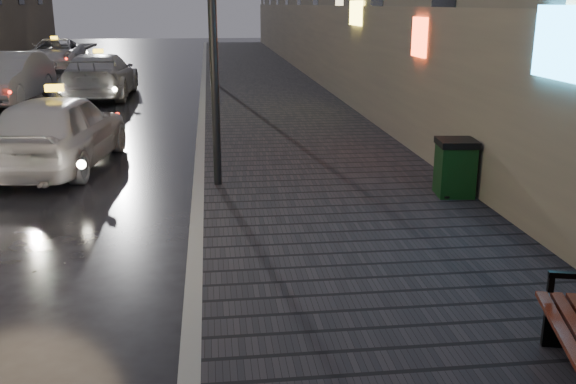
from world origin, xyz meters
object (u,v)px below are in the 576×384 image
car_left_mid (7,78)px  taxi_far (56,54)px  taxi_near (58,130)px  trash_bin (455,167)px  taxi_mid (100,75)px

car_left_mid → taxi_far: car_left_mid is taller
taxi_near → taxi_far: size_ratio=0.85×
trash_bin → car_left_mid: (-10.83, 12.85, 0.21)m
taxi_near → car_left_mid: bearing=-61.4°
car_left_mid → taxi_far: size_ratio=0.95×
car_left_mid → trash_bin: bearing=-46.5°
taxi_mid → taxi_far: size_ratio=1.00×
taxi_mid → taxi_far: 12.09m
trash_bin → taxi_far: (-11.98, 25.31, 0.12)m
taxi_near → taxi_mid: taxi_mid is taller
trash_bin → car_left_mid: size_ratio=0.19×
car_left_mid → taxi_mid: size_ratio=0.94×
car_left_mid → taxi_far: bearing=98.6°
taxi_mid → taxi_near: bearing=94.8°
taxi_far → car_left_mid: bearing=-87.3°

